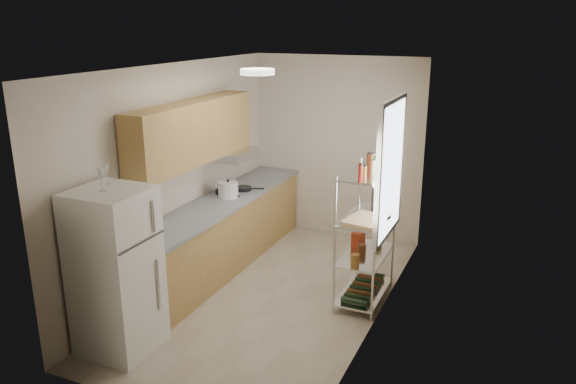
% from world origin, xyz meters
% --- Properties ---
extents(room, '(2.52, 4.42, 2.62)m').
position_xyz_m(room, '(0.00, 0.00, 1.30)').
color(room, '#B4A992').
rests_on(room, ground).
extents(counter_run, '(0.63, 3.51, 0.90)m').
position_xyz_m(counter_run, '(-0.92, 0.44, 0.45)').
color(counter_run, tan).
rests_on(counter_run, ground).
extents(upper_cabinets, '(0.33, 2.20, 0.72)m').
position_xyz_m(upper_cabinets, '(-1.05, 0.10, 1.81)').
color(upper_cabinets, tan).
rests_on(upper_cabinets, room).
extents(range_hood, '(0.50, 0.60, 0.12)m').
position_xyz_m(range_hood, '(-1.00, 0.90, 1.39)').
color(range_hood, '#B7BABC').
rests_on(range_hood, room).
extents(window, '(0.06, 1.00, 1.46)m').
position_xyz_m(window, '(1.23, 0.35, 1.55)').
color(window, white).
rests_on(window, room).
extents(bakers_rack, '(0.45, 0.90, 1.73)m').
position_xyz_m(bakers_rack, '(1.00, 0.30, 1.11)').
color(bakers_rack, silver).
rests_on(bakers_rack, ground).
extents(ceiling_dome, '(0.34, 0.34, 0.05)m').
position_xyz_m(ceiling_dome, '(0.00, -0.30, 2.57)').
color(ceiling_dome, white).
rests_on(ceiling_dome, room).
extents(refrigerator, '(0.66, 0.66, 1.60)m').
position_xyz_m(refrigerator, '(-0.87, -1.58, 0.80)').
color(refrigerator, white).
rests_on(refrigerator, ground).
extents(wine_glass_a, '(0.07, 0.07, 0.19)m').
position_xyz_m(wine_glass_a, '(-0.99, -1.44, 1.70)').
color(wine_glass_a, silver).
rests_on(wine_glass_a, refrigerator).
extents(wine_glass_b, '(0.08, 0.08, 0.22)m').
position_xyz_m(wine_glass_b, '(-0.88, -1.64, 1.71)').
color(wine_glass_b, silver).
rests_on(wine_glass_b, refrigerator).
extents(rice_cooker, '(0.25, 0.25, 0.20)m').
position_xyz_m(rice_cooker, '(-0.89, 0.60, 1.00)').
color(rice_cooker, white).
rests_on(rice_cooker, counter_run).
extents(frying_pan_large, '(0.34, 0.34, 0.04)m').
position_xyz_m(frying_pan_large, '(-1.01, 0.73, 0.92)').
color(frying_pan_large, black).
rests_on(frying_pan_large, counter_run).
extents(frying_pan_small, '(0.28, 0.28, 0.04)m').
position_xyz_m(frying_pan_small, '(-0.86, 0.95, 0.92)').
color(frying_pan_small, black).
rests_on(frying_pan_small, counter_run).
extents(cutting_board, '(0.44, 0.53, 0.03)m').
position_xyz_m(cutting_board, '(1.04, 0.14, 1.03)').
color(cutting_board, tan).
rests_on(cutting_board, bakers_rack).
extents(espresso_machine, '(0.23, 0.28, 0.28)m').
position_xyz_m(espresso_machine, '(1.05, 0.63, 1.15)').
color(espresso_machine, black).
rests_on(espresso_machine, bakers_rack).
extents(storage_bag, '(0.13, 0.17, 0.17)m').
position_xyz_m(storage_bag, '(0.86, 0.49, 0.65)').
color(storage_bag, '#972F12').
rests_on(storage_bag, bakers_rack).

